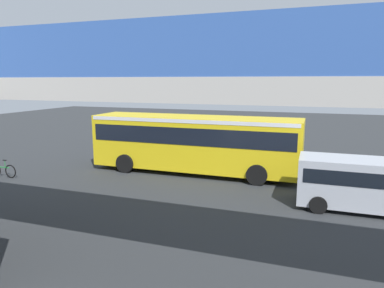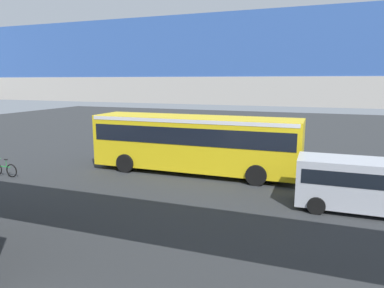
% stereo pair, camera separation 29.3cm
% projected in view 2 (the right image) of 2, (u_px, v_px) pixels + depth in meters
% --- Properties ---
extents(ground, '(80.00, 80.00, 0.00)m').
position_uv_depth(ground, '(204.00, 170.00, 20.10)').
color(ground, '#2D3033').
extents(city_bus, '(11.54, 2.85, 3.15)m').
position_uv_depth(city_bus, '(194.00, 139.00, 19.31)').
color(city_bus, yellow).
rests_on(city_bus, ground).
extents(parked_van, '(4.80, 2.17, 2.05)m').
position_uv_depth(parked_van, '(361.00, 182.00, 13.69)').
color(parked_van, '#B7BCC6').
rests_on(parked_van, ground).
extents(bicycle_green, '(1.77, 0.44, 0.96)m').
position_uv_depth(bicycle_green, '(4.00, 170.00, 18.80)').
color(bicycle_green, black).
rests_on(bicycle_green, ground).
extents(traffic_sign, '(0.08, 0.60, 2.80)m').
position_uv_depth(traffic_sign, '(188.00, 127.00, 24.21)').
color(traffic_sign, slate).
rests_on(traffic_sign, ground).
extents(lane_dash_leftmost, '(2.00, 0.20, 0.01)m').
position_uv_depth(lane_dash_leftmost, '(351.00, 168.00, 20.55)').
color(lane_dash_leftmost, silver).
rests_on(lane_dash_leftmost, ground).
extents(lane_dash_left, '(2.00, 0.20, 0.01)m').
position_uv_depth(lane_dash_left, '(281.00, 163.00, 21.91)').
color(lane_dash_left, silver).
rests_on(lane_dash_left, ground).
extents(lane_dash_centre, '(2.00, 0.20, 0.01)m').
position_uv_depth(lane_dash_centre, '(220.00, 158.00, 23.27)').
color(lane_dash_centre, silver).
rests_on(lane_dash_centre, ground).
extents(lane_dash_right, '(2.00, 0.20, 0.01)m').
position_uv_depth(lane_dash_right, '(165.00, 154.00, 24.62)').
color(lane_dash_right, silver).
rests_on(lane_dash_right, ground).
extents(lane_dash_rightmost, '(2.00, 0.20, 0.01)m').
position_uv_depth(lane_dash_rightmost, '(116.00, 150.00, 25.98)').
color(lane_dash_rightmost, silver).
rests_on(lane_dash_rightmost, ground).
extents(pedestrian_overpass, '(31.75, 2.60, 6.27)m').
position_uv_depth(pedestrian_overpass, '(69.00, 99.00, 8.97)').
color(pedestrian_overpass, '#B2ADA5').
rests_on(pedestrian_overpass, ground).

